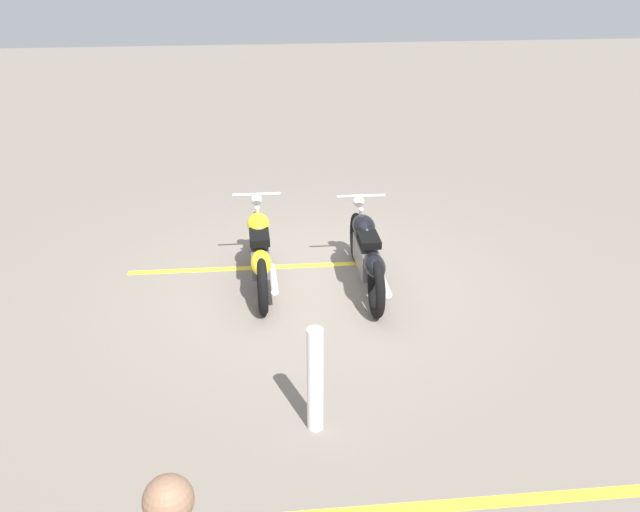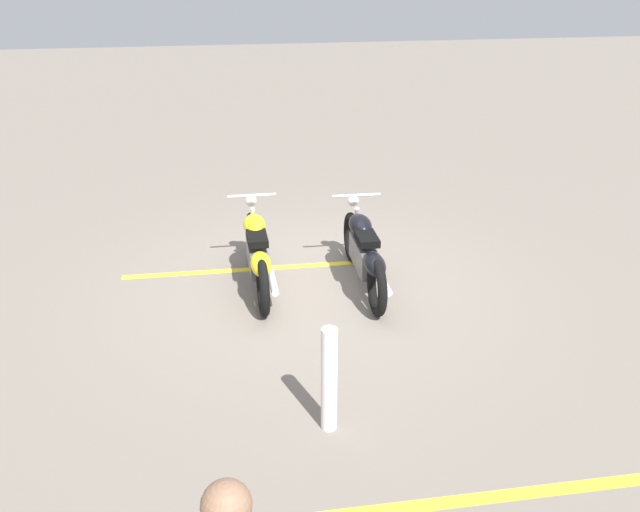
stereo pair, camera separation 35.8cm
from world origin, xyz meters
TOP-DOWN VIEW (x-y plane):
  - ground_plane at (0.00, 0.00)m, footprint 60.00×60.00m
  - motorcycle_bright_foreground at (-0.06, -0.65)m, footprint 2.23×0.62m
  - motorcycle_dark_foreground at (0.21, 0.65)m, footprint 2.23×0.62m
  - bollard_post at (2.81, -0.39)m, footprint 0.14×0.14m
  - parking_stripe_near at (-0.58, -0.77)m, footprint 0.30×3.20m
  - parking_stripe_mid at (3.87, 0.82)m, footprint 0.30×3.20m

SIDE VIEW (x-z plane):
  - ground_plane at x=0.00m, z-range 0.00..0.00m
  - parking_stripe_near at x=-0.58m, z-range 0.00..0.01m
  - parking_stripe_mid at x=3.87m, z-range 0.00..0.01m
  - motorcycle_bright_foreground at x=-0.06m, z-range -0.06..0.98m
  - motorcycle_dark_foreground at x=0.21m, z-range -0.06..0.98m
  - bollard_post at x=2.81m, z-range 0.00..0.99m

